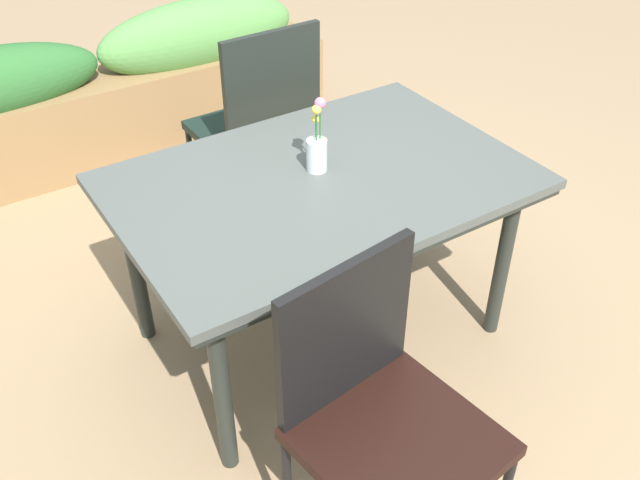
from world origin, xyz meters
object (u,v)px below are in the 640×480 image
Objects in this scene: chair_far_side at (259,120)px; planter_box at (107,95)px; dining_table at (320,193)px; flower_vase at (317,147)px; chair_near_left at (379,407)px.

chair_far_side is 0.39× the size of planter_box.
flower_vase is at bearing 68.49° from dining_table.
dining_table is 0.17m from flower_vase.
chair_near_left is (-0.33, -0.81, -0.13)m from dining_table.
chair_far_side is 1.13m from planter_box.
chair_near_left is (-0.52, -1.61, -0.02)m from chair_far_side.
chair_far_side reaches higher than flower_vase.
dining_table is at bearing -111.51° from flower_vase.
chair_near_left is at bearing -112.39° from dining_table.
planter_box is (0.14, 2.65, -0.18)m from chair_near_left.
planter_box is (-0.21, 1.79, -0.46)m from flower_vase.
chair_far_side is 1.69m from chair_near_left.
dining_table is 1.88m from planter_box.
dining_table is 5.26× the size of flower_vase.
chair_far_side is 1.07× the size of chair_near_left.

